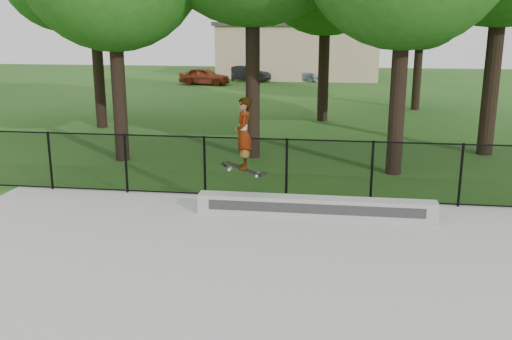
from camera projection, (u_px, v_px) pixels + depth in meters
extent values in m
plane|color=#1F5016|center=(248.00, 325.00, 8.12)|extent=(100.00, 100.00, 0.00)
cube|color=#ABACA6|center=(248.00, 323.00, 8.12)|extent=(14.00, 12.00, 0.06)
cube|color=#9D9D99|center=(315.00, 207.00, 12.46)|extent=(5.19, 0.40, 0.44)
imported|color=maroon|center=(205.00, 76.00, 39.87)|extent=(3.67, 1.93, 1.20)
imported|color=black|center=(248.00, 73.00, 42.48)|extent=(3.40, 2.23, 1.16)
imported|color=#A3AEB8|center=(296.00, 73.00, 42.63)|extent=(4.00, 2.40, 1.18)
cube|color=black|center=(244.00, 169.00, 12.36)|extent=(0.80, 0.23, 0.31)
imported|color=#ACD7E2|center=(243.00, 133.00, 12.17)|extent=(0.47, 0.62, 1.54)
cylinder|color=black|center=(50.00, 161.00, 14.40)|extent=(0.06, 0.06, 1.50)
cylinder|color=black|center=(126.00, 163.00, 14.13)|extent=(0.06, 0.06, 1.50)
cylinder|color=black|center=(205.00, 166.00, 13.85)|extent=(0.06, 0.06, 1.50)
cylinder|color=black|center=(287.00, 169.00, 13.58)|extent=(0.06, 0.06, 1.50)
cylinder|color=black|center=(372.00, 172.00, 13.30)|extent=(0.06, 0.06, 1.50)
cylinder|color=black|center=(461.00, 175.00, 13.03)|extent=(0.06, 0.06, 1.50)
cylinder|color=black|center=(287.00, 139.00, 13.40)|extent=(16.00, 0.04, 0.04)
cylinder|color=black|center=(286.00, 197.00, 13.75)|extent=(16.00, 0.04, 0.04)
cube|color=black|center=(287.00, 169.00, 13.58)|extent=(16.00, 0.01, 1.50)
cylinder|color=black|center=(119.00, 87.00, 17.42)|extent=(0.44, 0.44, 4.56)
cylinder|color=black|center=(253.00, 70.00, 17.71)|extent=(0.44, 0.44, 5.54)
cylinder|color=black|center=(398.00, 91.00, 15.78)|extent=(0.44, 0.44, 4.72)
cylinder|color=black|center=(493.00, 69.00, 18.12)|extent=(0.44, 0.44, 5.52)
cylinder|color=black|center=(98.00, 67.00, 23.06)|extent=(0.44, 0.44, 4.92)
cylinder|color=black|center=(324.00, 63.00, 24.69)|extent=(0.44, 0.44, 4.99)
cylinder|color=black|center=(418.00, 69.00, 28.03)|extent=(0.44, 0.44, 3.98)
cube|color=#CDB790|center=(298.00, 52.00, 44.33)|extent=(12.00, 6.00, 4.00)
cube|color=#3F3833|center=(299.00, 24.00, 43.79)|extent=(12.40, 6.40, 0.30)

